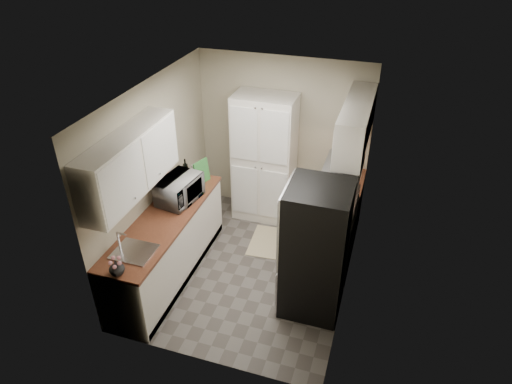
% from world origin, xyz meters
% --- Properties ---
extents(ground, '(3.20, 3.20, 0.00)m').
position_xyz_m(ground, '(0.00, 0.00, 0.00)').
color(ground, '#56514C').
rests_on(ground, ground).
extents(room_shell, '(2.64, 3.24, 2.52)m').
position_xyz_m(room_shell, '(-0.02, -0.01, 1.63)').
color(room_shell, '#B0A98E').
rests_on(room_shell, ground).
extents(pantry_cabinet, '(0.90, 0.55, 2.00)m').
position_xyz_m(pantry_cabinet, '(-0.20, 1.32, 1.00)').
color(pantry_cabinet, silver).
rests_on(pantry_cabinet, ground).
extents(base_cabinet_left, '(0.60, 2.30, 0.88)m').
position_xyz_m(base_cabinet_left, '(-0.99, -0.43, 0.44)').
color(base_cabinet_left, silver).
rests_on(base_cabinet_left, ground).
extents(countertop_left, '(0.63, 2.33, 0.04)m').
position_xyz_m(countertop_left, '(-0.99, -0.43, 0.90)').
color(countertop_left, brown).
rests_on(countertop_left, base_cabinet_left).
extents(base_cabinet_right, '(0.60, 0.80, 0.88)m').
position_xyz_m(base_cabinet_right, '(0.99, 1.19, 0.44)').
color(base_cabinet_right, silver).
rests_on(base_cabinet_right, ground).
extents(countertop_right, '(0.63, 0.83, 0.04)m').
position_xyz_m(countertop_right, '(0.99, 1.19, 0.90)').
color(countertop_right, brown).
rests_on(countertop_right, base_cabinet_right).
extents(electric_range, '(0.71, 0.78, 1.13)m').
position_xyz_m(electric_range, '(0.97, 0.39, 0.48)').
color(electric_range, '#B7B7BC').
rests_on(electric_range, ground).
extents(refrigerator, '(0.70, 0.72, 1.70)m').
position_xyz_m(refrigerator, '(0.94, -0.41, 0.85)').
color(refrigerator, '#B7B7BC').
rests_on(refrigerator, ground).
extents(microwave, '(0.50, 0.66, 0.34)m').
position_xyz_m(microwave, '(-0.96, -0.01, 1.09)').
color(microwave, '#B7B7BC').
rests_on(microwave, countertop_left).
extents(wine_bottle, '(0.07, 0.07, 0.28)m').
position_xyz_m(wine_bottle, '(-1.14, 0.55, 1.06)').
color(wine_bottle, black).
rests_on(wine_bottle, countertop_left).
extents(flower_vase, '(0.19, 0.19, 0.17)m').
position_xyz_m(flower_vase, '(-0.97, -1.52, 1.01)').
color(flower_vase, silver).
rests_on(flower_vase, countertop_left).
extents(cutting_board, '(0.11, 0.26, 0.34)m').
position_xyz_m(cutting_board, '(-0.87, 0.51, 1.09)').
color(cutting_board, '#348838').
rests_on(cutting_board, countertop_left).
extents(toaster_oven, '(0.34, 0.40, 0.21)m').
position_xyz_m(toaster_oven, '(0.94, 1.26, 1.03)').
color(toaster_oven, silver).
rests_on(toaster_oven, countertop_right).
extents(fruit_basket, '(0.30, 0.30, 0.12)m').
position_xyz_m(fruit_basket, '(0.93, 1.26, 1.20)').
color(fruit_basket, '#DC3900').
rests_on(fruit_basket, toaster_oven).
extents(kitchen_mat, '(0.52, 0.78, 0.01)m').
position_xyz_m(kitchen_mat, '(0.06, 0.61, 0.01)').
color(kitchen_mat, '#C8B78C').
rests_on(kitchen_mat, ground).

